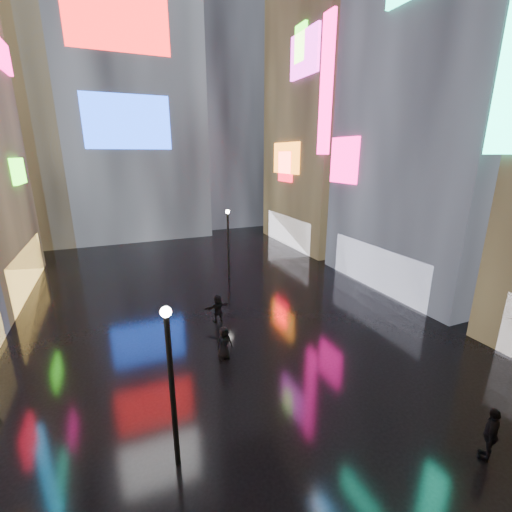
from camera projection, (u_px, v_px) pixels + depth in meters
ground at (209, 297)px, 22.50m from camera, size 140.00×140.00×0.00m
building_right_mid at (459, 55)px, 21.50m from camera, size 10.28×13.70×30.00m
building_right_far at (336, 101)px, 33.27m from camera, size 10.28×12.00×28.00m
tower_main at (115, 38)px, 36.60m from camera, size 16.00×14.20×42.00m
tower_flank_right at (218, 90)px, 43.98m from camera, size 12.00×12.00×34.00m
tower_flank_left at (3, 111)px, 33.06m from camera, size 10.00×10.00×26.00m
lamp_near at (171, 381)px, 9.51m from camera, size 0.30×0.30×5.20m
lamp_far at (228, 240)px, 25.14m from camera, size 0.30×0.30×5.20m
pedestrian_3 at (491, 434)px, 10.33m from camera, size 1.12×0.90×1.78m
pedestrian_4 at (224, 343)px, 15.53m from camera, size 0.83×0.62×1.56m
pedestrian_5 at (218, 309)px, 18.98m from camera, size 1.49×0.65×1.56m
umbrella_2 at (223, 319)px, 15.18m from camera, size 1.29×1.28×0.85m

